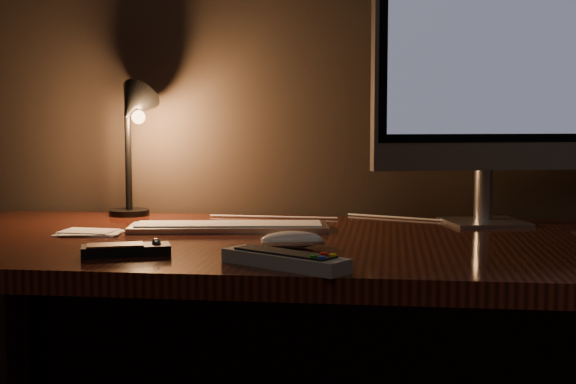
# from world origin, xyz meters

# --- Properties ---
(desk) EXTENTS (1.60, 0.75, 0.75)m
(desk) POSITION_xyz_m (0.00, 1.93, 0.62)
(desk) COLOR #40170E
(desk) RESTS_ON ground
(monitor) EXTENTS (0.51, 0.19, 0.55)m
(monitor) POSITION_xyz_m (0.38, 2.12, 1.07)
(monitor) COLOR silver
(monitor) RESTS_ON desk
(keyboard) EXTENTS (0.43, 0.18, 0.02)m
(keyboard) POSITION_xyz_m (-0.17, 1.95, 0.76)
(keyboard) COLOR silver
(keyboard) RESTS_ON desk
(mouse) EXTENTS (0.12, 0.08, 0.02)m
(mouse) POSITION_xyz_m (-0.01, 1.74, 0.76)
(mouse) COLOR white
(mouse) RESTS_ON desk
(media_remote) EXTENTS (0.16, 0.11, 0.03)m
(media_remote) POSITION_xyz_m (-0.29, 1.63, 0.76)
(media_remote) COLOR black
(media_remote) RESTS_ON desk
(tv_remote) EXTENTS (0.22, 0.17, 0.03)m
(tv_remote) POSITION_xyz_m (0.00, 1.55, 0.76)
(tv_remote) COLOR gray
(tv_remote) RESTS_ON desk
(papers) EXTENTS (0.13, 0.09, 0.01)m
(papers) POSITION_xyz_m (-0.44, 1.86, 0.75)
(papers) COLOR white
(papers) RESTS_ON desk
(desk_lamp) EXTENTS (0.15, 0.16, 0.33)m
(desk_lamp) POSITION_xyz_m (-0.44, 2.14, 0.97)
(desk_lamp) COLOR black
(desk_lamp) RESTS_ON desk
(cable) EXTENTS (0.58, 0.15, 0.01)m
(cable) POSITION_xyz_m (0.04, 2.16, 0.75)
(cable) COLOR white
(cable) RESTS_ON desk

